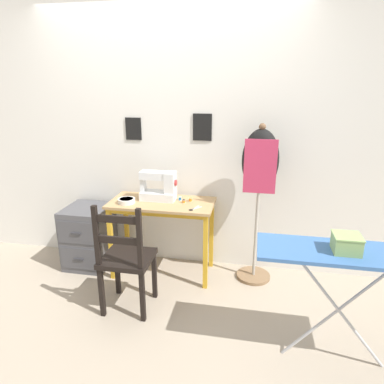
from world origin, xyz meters
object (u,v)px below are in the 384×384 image
Objects in this scene: ironing_board at (346,258)px; storage_box at (347,243)px; wooden_chair at (126,260)px; fabric_bowl at (126,201)px; filing_cabinet at (89,236)px; thread_spool_mid_table at (184,201)px; thread_spool_near_machine at (180,199)px; scissors at (193,209)px; thread_spool_far_edge at (190,200)px; sewing_machine at (160,187)px; dress_form at (260,170)px.

ironing_board is 6.60× the size of storage_box.
storage_box is (1.54, -0.29, 0.42)m from wooden_chair.
filing_cabinet is (-0.48, 0.12, -0.45)m from fabric_bowl.
ironing_board is 0.10m from storage_box.
fabric_bowl is 0.53m from thread_spool_mid_table.
thread_spool_mid_table is 0.21× the size of storage_box.
thread_spool_near_machine is 1.59m from ironing_board.
filing_cabinet is (-0.95, -0.05, -0.45)m from thread_spool_near_machine.
scissors is at bearing 45.85° from wooden_chair.
ironing_board is (1.74, -0.80, 0.01)m from fabric_bowl.
filing_cabinet is (-0.66, 0.64, -0.14)m from wooden_chair.
filing_cabinet is at bearing 178.97° from thread_spool_mid_table.
wooden_chair is 0.88× the size of ironing_board.
ironing_board is at bearing -37.27° from thread_spool_near_machine.
ironing_board is at bearing -36.41° from thread_spool_mid_table.
wooden_chair reaches higher than storage_box.
wooden_chair reaches higher than ironing_board.
filing_cabinet is (-1.05, -0.04, -0.45)m from thread_spool_far_edge.
filing_cabinet is at bearing -177.78° from sewing_machine.
sewing_machine reaches higher than ironing_board.
thread_spool_mid_table is (0.24, -0.05, -0.11)m from sewing_machine.
scissors reaches higher than filing_cabinet.
dress_form reaches higher than scissors.
scissors is 0.19m from thread_spool_mid_table.
filing_cabinet is at bearing -177.06° from thread_spool_near_machine.
storage_box is (1.15, -0.96, 0.12)m from thread_spool_far_edge.
storage_box is at bearing -147.30° from ironing_board.
thread_spool_far_edge is (0.29, 0.01, -0.11)m from sewing_machine.
fabric_bowl reaches higher than filing_cabinet.
thread_spool_near_machine is 1.59m from storage_box.
thread_spool_near_machine is 0.99× the size of thread_spool_far_edge.
storage_box is at bearing -39.85° from thread_spool_far_edge.
thread_spool_far_edge is 0.70m from dress_form.
scissors is 0.09× the size of dress_form.
dress_form is (0.72, -0.01, 0.31)m from thread_spool_near_machine.
ironing_board reaches higher than fabric_bowl.
storage_box reaches higher than thread_spool_mid_table.
ironing_board is at bearing -33.01° from sewing_machine.
sewing_machine is 0.23× the size of dress_form.
scissors is at bearing -71.69° from thread_spool_far_edge.
sewing_machine is at bearing 2.22° from filing_cabinet.
filing_cabinet is at bearing 171.75° from scissors.
storage_box reaches higher than thread_spool_far_edge.
dress_form reaches higher than thread_spool_mid_table.
thread_spool_far_edge is at bearing 108.31° from scissors.
thread_spool_mid_table is at bearing -133.97° from thread_spool_far_edge.
thread_spool_mid_table is at bearing -11.29° from sewing_machine.
storage_box is (1.08, -0.76, 0.13)m from scissors.
sewing_machine is 0.93m from dress_form.
thread_spool_far_edge is (-0.07, 0.20, 0.01)m from scissors.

